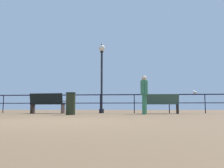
% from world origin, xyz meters
% --- Properties ---
extents(ground_plane, '(60.00, 60.00, 0.00)m').
position_xyz_m(ground_plane, '(0.00, 0.00, 0.00)').
color(ground_plane, brown).
extents(pier_railing, '(24.70, 0.05, 0.98)m').
position_xyz_m(pier_railing, '(0.00, 7.42, 0.72)').
color(pier_railing, black).
rests_on(pier_railing, ground_plane).
extents(bench_near_left, '(1.69, 0.70, 0.98)m').
position_xyz_m(bench_near_left, '(-2.51, 6.51, 0.55)').
color(bench_near_left, black).
rests_on(bench_near_left, ground_plane).
extents(bench_near_right, '(1.66, 0.63, 0.92)m').
position_xyz_m(bench_near_right, '(2.99, 6.51, 0.52)').
color(bench_near_right, '#334C41').
rests_on(bench_near_right, ground_plane).
extents(lamppost_center, '(0.34, 0.34, 3.76)m').
position_xyz_m(lamppost_center, '(0.04, 7.63, 2.30)').
color(lamppost_center, black).
rests_on(lamppost_center, ground_plane).
extents(person_by_bench, '(0.31, 0.50, 1.63)m').
position_xyz_m(person_by_bench, '(2.17, 5.27, 0.94)').
color(person_by_bench, '#32744F').
rests_on(person_by_bench, ground_plane).
extents(seagull_on_rail, '(0.20, 0.40, 0.19)m').
position_xyz_m(seagull_on_rail, '(4.80, 7.44, 1.06)').
color(seagull_on_rail, white).
rests_on(seagull_on_rail, pier_railing).
extents(trash_bin, '(0.38, 0.38, 0.87)m').
position_xyz_m(trash_bin, '(-0.73, 4.32, 0.44)').
color(trash_bin, black).
rests_on(trash_bin, ground_plane).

